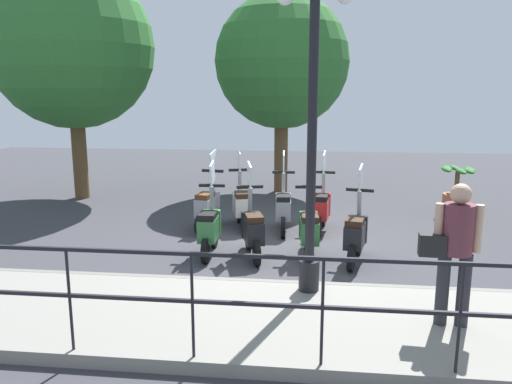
% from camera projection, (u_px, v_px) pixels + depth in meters
% --- Properties ---
extents(ground_plane, '(28.00, 28.00, 0.00)m').
position_uv_depth(ground_plane, '(282.00, 244.00, 8.92)').
color(ground_plane, '#38383D').
extents(promenade_walkway, '(2.20, 20.00, 0.15)m').
position_uv_depth(promenade_walkway, '(266.00, 319.00, 5.83)').
color(promenade_walkway, gray).
rests_on(promenade_walkway, ground_plane).
extents(fence_railing, '(0.04, 16.03, 1.07)m').
position_uv_depth(fence_railing, '(256.00, 288.00, 4.65)').
color(fence_railing, black).
rests_on(fence_railing, promenade_walkway).
extents(lamp_post_near, '(0.26, 0.90, 4.13)m').
position_uv_depth(lamp_post_near, '(312.00, 150.00, 6.13)').
color(lamp_post_near, black).
rests_on(lamp_post_near, promenade_walkway).
extents(pedestrian_with_bag, '(0.34, 0.65, 1.59)m').
position_uv_depth(pedestrian_with_bag, '(455.00, 244.00, 5.35)').
color(pedestrian_with_bag, '#28282D').
rests_on(pedestrian_with_bag, promenade_walkway).
extents(tree_large, '(3.93, 3.93, 5.69)m').
position_uv_depth(tree_large, '(72.00, 48.00, 12.04)').
color(tree_large, brown).
rests_on(tree_large, ground_plane).
extents(tree_distant, '(3.47, 3.47, 5.17)m').
position_uv_depth(tree_distant, '(282.00, 62.00, 12.88)').
color(tree_distant, brown).
rests_on(tree_distant, ground_plane).
extents(potted_palm, '(1.06, 0.66, 1.05)m').
position_uv_depth(potted_palm, '(456.00, 194.00, 11.01)').
color(potted_palm, '#9E5B3D').
rests_on(potted_palm, ground_plane).
extents(scooter_near_0, '(1.22, 0.50, 1.54)m').
position_uv_depth(scooter_near_0, '(356.00, 233.00, 7.87)').
color(scooter_near_0, black).
rests_on(scooter_near_0, ground_plane).
extents(scooter_near_1, '(1.23, 0.44, 1.54)m').
position_uv_depth(scooter_near_1, '(309.00, 229.00, 8.12)').
color(scooter_near_1, black).
rests_on(scooter_near_1, ground_plane).
extents(scooter_near_2, '(1.20, 0.53, 1.54)m').
position_uv_depth(scooter_near_2, '(253.00, 229.00, 8.12)').
color(scooter_near_2, black).
rests_on(scooter_near_2, ground_plane).
extents(scooter_near_3, '(1.23, 0.44, 1.54)m').
position_uv_depth(scooter_near_3, '(210.00, 227.00, 8.24)').
color(scooter_near_3, black).
rests_on(scooter_near_3, ground_plane).
extents(scooter_far_0, '(1.23, 0.44, 1.54)m').
position_uv_depth(scooter_far_0, '(321.00, 207.00, 9.60)').
color(scooter_far_0, black).
rests_on(scooter_far_0, ground_plane).
extents(scooter_far_1, '(1.23, 0.44, 1.54)m').
position_uv_depth(scooter_far_1, '(283.00, 208.00, 9.59)').
color(scooter_far_1, black).
rests_on(scooter_far_1, ground_plane).
extents(scooter_far_2, '(1.21, 0.51, 1.54)m').
position_uv_depth(scooter_far_2, '(241.00, 204.00, 9.86)').
color(scooter_far_2, black).
rests_on(scooter_far_2, ground_plane).
extents(scooter_far_3, '(1.22, 0.48, 1.54)m').
position_uv_depth(scooter_far_3, '(208.00, 206.00, 9.76)').
color(scooter_far_3, black).
rests_on(scooter_far_3, ground_plane).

